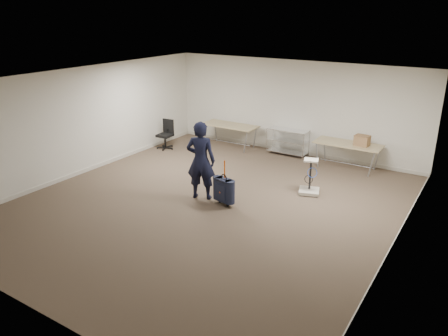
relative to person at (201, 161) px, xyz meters
The scene contains 10 objects.
ground 1.00m from the person, 25.77° to the right, with size 9.00×9.00×0.00m, color #443629.
room_shell 1.54m from the person, 74.37° to the left, with size 8.00×9.00×9.00m.
folding_table_left 4.10m from the person, 112.39° to the left, with size 1.80×0.75×0.73m.
folding_table_right 4.41m from the person, 59.38° to the left, with size 1.80×0.75×0.73m.
wire_shelf 4.08m from the person, 85.18° to the left, with size 1.22×0.47×0.80m.
person is the anchor object (origin of this frame).
suitcase 0.87m from the person, ahead, with size 0.43×0.31×1.06m.
office_chair 4.14m from the person, 141.21° to the left, with size 0.55×0.55×0.91m.
equipment_cart 2.68m from the person, 37.99° to the left, with size 0.59×0.59×0.86m.
cardboard_box 4.60m from the person, 55.47° to the left, with size 0.38×0.28×0.28m, color #8C5C41.
Camera 1 is at (5.17, -7.50, 4.18)m, focal length 35.00 mm.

